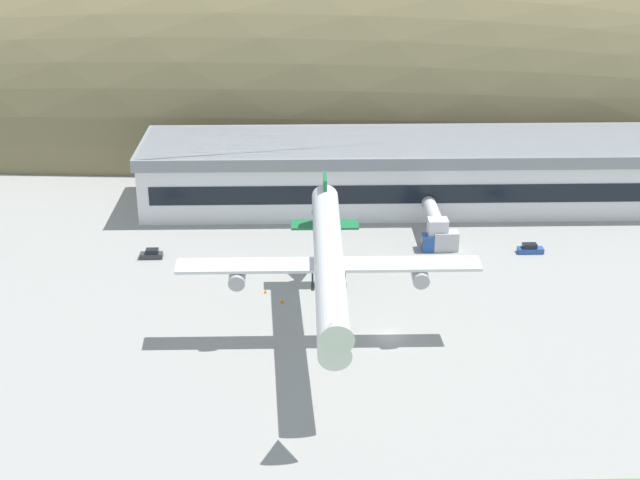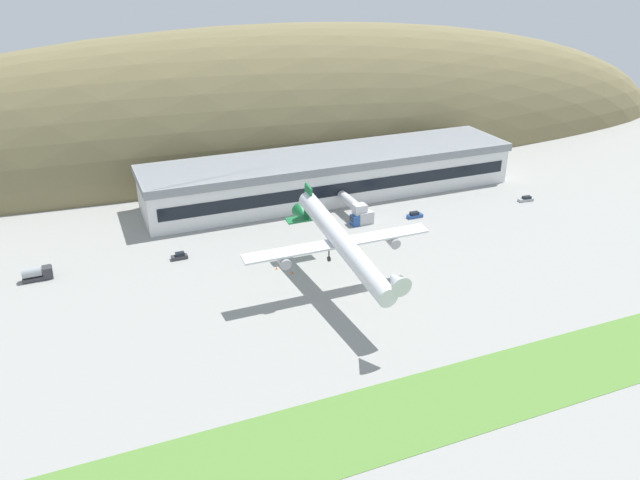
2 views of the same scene
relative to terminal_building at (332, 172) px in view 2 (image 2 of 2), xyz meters
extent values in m
plane|color=gray|center=(-12.81, -53.86, -7.15)|extent=(427.38, 427.38, 0.00)
cube|color=#568438|center=(-12.81, -94.00, -7.11)|extent=(384.64, 16.69, 0.08)
ellipsoid|color=olive|center=(-4.15, 43.50, -7.15)|extent=(350.06, 56.26, 89.50)
cube|color=silver|center=(0.00, 0.02, -0.83)|extent=(109.80, 21.96, 12.63)
cube|color=gray|center=(0.00, 0.02, 4.35)|extent=(111.00, 23.16, 2.27)
cube|color=black|center=(0.00, -11.01, -1.46)|extent=(105.41, 0.16, 3.54)
cylinder|color=silver|center=(-1.61, -16.86, -3.15)|extent=(2.60, 11.81, 2.60)
cube|color=silver|center=(-1.61, -22.77, -3.15)|extent=(3.38, 2.86, 2.86)
cylinder|color=slate|center=(-1.61, -22.27, -5.15)|extent=(0.36, 0.36, 4.00)
cylinder|color=silver|center=(-21.38, -55.37, 4.90)|extent=(4.02, 40.88, 8.58)
cone|color=silver|center=(-21.38, -77.78, 7.45)|extent=(3.94, 4.83, 4.41)
cone|color=#196B38|center=(-21.38, -32.56, 2.31)|extent=(3.94, 5.63, 4.50)
cube|color=#196B38|center=(-21.38, -35.75, 6.78)|extent=(0.50, 4.52, 8.56)
cube|color=#196B38|center=(-21.38, -35.55, 2.65)|extent=(10.44, 2.83, 0.67)
cube|color=silver|center=(-21.38, -53.35, 3.97)|extent=(41.58, 3.63, 0.85)
cylinder|color=#9E9EA3|center=(-33.85, -53.88, 2.48)|extent=(2.30, 3.84, 2.69)
cylinder|color=#9E9EA3|center=(-8.90, -53.88, 2.48)|extent=(2.30, 3.84, 2.69)
cylinder|color=#2D2D2D|center=(-23.59, -53.35, 1.77)|extent=(0.28, 0.28, 2.20)
cylinder|color=#2D2D2D|center=(-23.59, -53.35, 0.67)|extent=(0.45, 1.10, 1.10)
cylinder|color=#2D2D2D|center=(-19.17, -53.35, 1.77)|extent=(0.28, 0.28, 2.20)
cylinder|color=#2D2D2D|center=(-19.17, -53.35, 0.67)|extent=(0.45, 1.10, 1.10)
cylinder|color=#2D2D2D|center=(-21.38, -69.52, 3.71)|extent=(0.22, 0.22, 1.98)
cylinder|color=#2D2D2D|center=(-21.38, -69.52, 2.72)|extent=(0.30, 0.82, 0.82)
cube|color=#999EA3|center=(50.37, -26.64, -6.74)|extent=(4.63, 2.00, 0.80)
cube|color=black|center=(50.59, -26.66, -6.01)|extent=(2.59, 1.58, 0.66)
cube|color=#264C99|center=(14.17, -25.05, -6.68)|extent=(4.36, 1.66, 0.93)
cube|color=black|center=(13.95, -25.05, -5.84)|extent=(2.40, 1.41, 0.76)
cube|color=#333338|center=(-50.41, -25.69, -6.69)|extent=(3.84, 1.72, 0.91)
cube|color=black|center=(-50.22, -25.69, -5.86)|extent=(2.12, 1.44, 0.74)
cube|color=#264C99|center=(-3.30, -23.48, -5.75)|extent=(2.03, 2.52, 2.80)
cube|color=black|center=(-4.32, -23.50, -5.24)|extent=(0.13, 2.10, 1.23)
cube|color=#B7B7BC|center=(-0.23, -23.41, -5.46)|extent=(4.24, 2.57, 3.37)
cube|color=#333338|center=(-79.37, -23.81, -5.78)|extent=(2.11, 2.51, 2.74)
cube|color=black|center=(-78.33, -23.77, -5.29)|extent=(0.15, 2.08, 1.20)
cube|color=#38383D|center=(-82.54, -23.92, -6.70)|extent=(4.38, 2.35, 0.90)
cylinder|color=#999EA3|center=(-82.54, -23.92, -5.09)|extent=(4.17, 2.46, 2.32)
cube|color=orange|center=(-30.70, -39.39, -7.13)|extent=(0.52, 0.52, 0.03)
cone|color=orange|center=(-30.70, -39.39, -6.84)|extent=(0.40, 0.40, 0.55)
cube|color=orange|center=(-28.04, -42.75, -7.13)|extent=(0.52, 0.52, 0.03)
cone|color=orange|center=(-28.04, -42.75, -6.84)|extent=(0.40, 0.40, 0.55)
camera|label=1|loc=(-25.19, -163.49, 54.66)|focal=50.00mm
camera|label=2|loc=(-69.72, -160.70, 59.96)|focal=35.00mm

